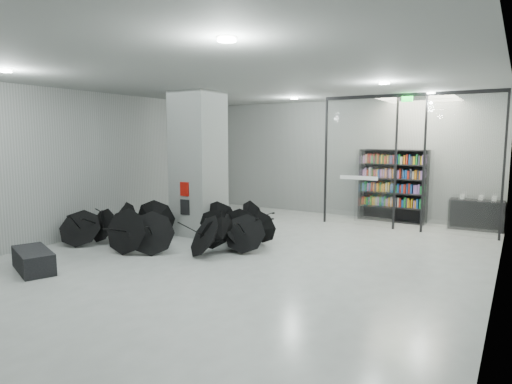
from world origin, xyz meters
The scene contains 10 objects.
room centered at (0.00, 0.00, 2.84)m, with size 14.00×14.02×4.01m.
column centered at (-2.50, 2.00, 2.00)m, with size 1.20×1.20×4.00m, color slate.
fire_cabinet centered at (-2.50, 1.38, 1.35)m, with size 0.28×0.04×0.38m, color #A50A07.
info_panel centered at (-2.50, 1.38, 0.85)m, with size 0.30×0.03×0.42m, color black.
exit_sign centered at (2.40, 5.30, 3.82)m, with size 0.30×0.06×0.15m, color #0CE533.
glass_partition centered at (2.39, 5.50, 2.18)m, with size 5.06×0.08×4.00m.
bench centered at (-3.24, -2.55, 0.22)m, with size 1.37×0.59×0.44m, color black.
bookshelf centered at (1.74, 6.75, 1.18)m, with size 2.14×0.43×2.35m, color black, non-canonical shape.
shop_counter centered at (4.22, 6.72, 0.45)m, with size 1.49×0.60×0.90m, color black.
umbrella_cluster centered at (-2.03, 0.64, 0.31)m, with size 5.38×3.88×1.28m.
Camera 1 is at (5.26, -7.67, 2.75)m, focal length 30.64 mm.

